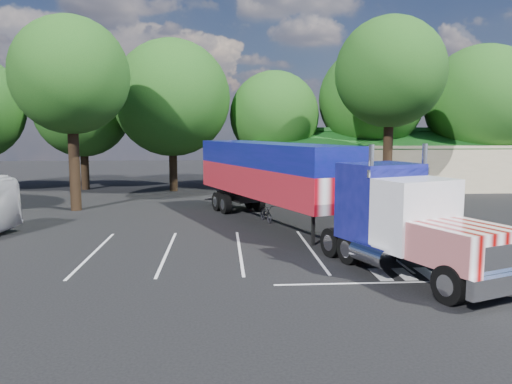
{
  "coord_description": "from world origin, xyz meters",
  "views": [
    {
      "loc": [
        -0.77,
        -27.68,
        5.38
      ],
      "look_at": [
        1.07,
        -0.95,
        2.0
      ],
      "focal_mm": 35.0,
      "sensor_mm": 36.0,
      "label": 1
    }
  ],
  "objects": [
    {
      "name": "tree_near_left",
      "position": [
        -10.5,
        6.0,
        8.81
      ],
      "size": [
        7.6,
        7.6,
        12.65
      ],
      "color": "black",
      "rests_on": "ground"
    },
    {
      "name": "silver_sedan",
      "position": [
        8.77,
        10.5,
        0.76
      ],
      "size": [
        4.88,
        2.79,
        1.52
      ],
      "primitive_type": "imported",
      "rotation": [
        0.0,
        0.0,
        1.84
      ],
      "color": "#A9ADB1",
      "rests_on": "ground"
    },
    {
      "name": "tree_row_f",
      "position": [
        23.0,
        16.8,
        7.79
      ],
      "size": [
        10.4,
        10.4,
        13.0
      ],
      "color": "black",
      "rests_on": "ground"
    },
    {
      "name": "woman",
      "position": [
        4.5,
        -6.0,
        0.89
      ],
      "size": [
        0.62,
        0.75,
        1.78
      ],
      "primitive_type": "imported",
      "rotation": [
        0.0,
        0.0,
        1.92
      ],
      "color": "black",
      "rests_on": "ground"
    },
    {
      "name": "event_hall",
      "position": [
        13.74,
        17.81,
        2.21
      ],
      "size": [
        24.2,
        14.12,
        5.55
      ],
      "color": "#C1AF90",
      "rests_on": "ground"
    },
    {
      "name": "semi_truck",
      "position": [
        3.06,
        -2.06,
        2.73
      ],
      "size": [
        11.07,
        22.45,
        4.83
      ],
      "rotation": [
        0.0,
        0.0,
        0.38
      ],
      "color": "black",
      "rests_on": "ground"
    },
    {
      "name": "ground",
      "position": [
        0.0,
        0.0,
        0.0
      ],
      "size": [
        120.0,
        120.0,
        0.0
      ],
      "primitive_type": "plane",
      "color": "black",
      "rests_on": "ground"
    },
    {
      "name": "tree_row_b",
      "position": [
        -13.0,
        17.8,
        7.13
      ],
      "size": [
        8.4,
        8.4,
        11.35
      ],
      "color": "black",
      "rests_on": "ground"
    },
    {
      "name": "tree_row_c",
      "position": [
        -5.0,
        16.2,
        8.04
      ],
      "size": [
        10.0,
        10.0,
        13.05
      ],
      "color": "black",
      "rests_on": "ground"
    },
    {
      "name": "tree_row_e",
      "position": [
        13.0,
        18.0,
        8.09
      ],
      "size": [
        9.6,
        9.6,
        12.9
      ],
      "color": "black",
      "rests_on": "ground"
    },
    {
      "name": "tree_near_right",
      "position": [
        11.5,
        8.5,
        9.46
      ],
      "size": [
        8.0,
        8.0,
        13.5
      ],
      "color": "black",
      "rests_on": "ground"
    },
    {
      "name": "bicycle",
      "position": [
        1.8,
        1.0,
        0.49
      ],
      "size": [
        1.07,
        1.97,
        0.98
      ],
      "primitive_type": "imported",
      "rotation": [
        0.0,
        0.0,
        0.23
      ],
      "color": "black",
      "rests_on": "ground"
    },
    {
      "name": "tree_row_d",
      "position": [
        4.0,
        17.5,
        6.58
      ],
      "size": [
        8.0,
        8.0,
        10.6
      ],
      "color": "black",
      "rests_on": "ground"
    }
  ]
}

